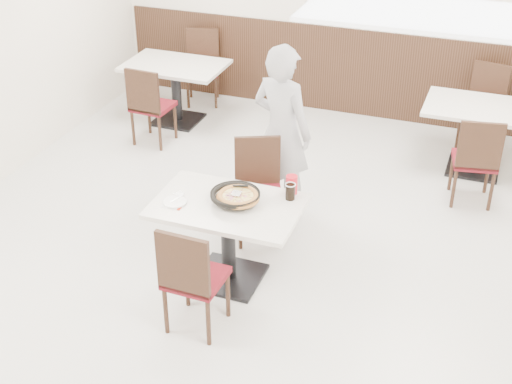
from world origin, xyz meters
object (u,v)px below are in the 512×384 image
(bg_table_left, at_px, (176,93))
(side_plate, at_px, (175,202))
(bg_chair_left_near, at_px, (153,104))
(cola_glass, at_px, (290,192))
(diner_person, at_px, (282,132))
(chair_far, at_px, (259,193))
(pizza_pan, at_px, (235,197))
(red_cup, at_px, (292,185))
(bg_chair_left_far, at_px, (202,69))
(main_table, at_px, (228,242))
(bg_chair_right_far, at_px, (482,108))
(bg_table_right, at_px, (478,139))
(chair_near, at_px, (196,275))
(pizza, at_px, (238,197))
(bg_chair_right_near, at_px, (475,158))

(bg_table_left, bearing_deg, side_plate, -64.15)
(bg_table_left, xyz_separation_m, bg_chair_left_near, (0.00, -0.63, 0.10))
(cola_glass, xyz_separation_m, diner_person, (-0.40, 0.98, 0.04))
(side_plate, relative_size, cola_glass, 1.51)
(chair_far, distance_m, cola_glass, 0.71)
(pizza_pan, relative_size, red_cup, 2.03)
(bg_chair_left_far, bearing_deg, diner_person, 109.66)
(main_table, relative_size, bg_chair_left_near, 1.26)
(red_cup, xyz_separation_m, bg_chair_left_far, (-2.21, 3.12, -0.35))
(diner_person, bearing_deg, main_table, 103.85)
(bg_chair_left_far, xyz_separation_m, bg_chair_right_far, (3.53, -0.06, 0.00))
(main_table, relative_size, pizza_pan, 3.70)
(bg_chair_left_near, distance_m, bg_table_right, 3.66)
(main_table, relative_size, chair_far, 1.26)
(chair_near, xyz_separation_m, side_plate, (-0.40, 0.50, 0.28))
(chair_far, relative_size, bg_chair_left_near, 1.00)
(main_table, height_order, cola_glass, cola_glass)
(main_table, height_order, red_cup, red_cup)
(chair_far, distance_m, pizza, 0.75)
(pizza_pan, distance_m, bg_chair_right_far, 3.77)
(side_plate, bearing_deg, bg_table_right, 52.95)
(pizza_pan, height_order, bg_chair_left_near, bg_chair_left_near)
(bg_table_right, bearing_deg, chair_near, -117.71)
(cola_glass, relative_size, bg_table_right, 0.11)
(side_plate, bearing_deg, red_cup, 29.65)
(chair_far, xyz_separation_m, side_plate, (-0.43, -0.83, 0.28))
(side_plate, height_order, bg_table_right, side_plate)
(bg_chair_left_far, bearing_deg, pizza_pan, 98.44)
(chair_near, xyz_separation_m, bg_chair_left_near, (-1.82, 2.82, 0.00))
(side_plate, bearing_deg, diner_person, 71.33)
(pizza, bearing_deg, bg_table_right, 58.11)
(chair_near, xyz_separation_m, bg_table_left, (-1.83, 3.45, -0.10))
(pizza, bearing_deg, diner_person, 91.25)
(bg_chair_left_far, bearing_deg, bg_table_left, 64.81)
(chair_near, relative_size, bg_chair_right_near, 1.00)
(pizza_pan, relative_size, pizza, 0.93)
(cola_glass, xyz_separation_m, bg_chair_right_far, (1.30, 3.15, -0.34))
(main_table, bearing_deg, side_plate, -162.12)
(pizza, bearing_deg, pizza_pan, 150.37)
(side_plate, height_order, bg_chair_left_far, bg_chair_left_far)
(bg_table_left, bearing_deg, pizza_pan, -55.72)
(bg_chair_left_near, bearing_deg, cola_glass, -36.79)
(chair_far, height_order, pizza, chair_far)
(chair_near, bearing_deg, diner_person, 90.05)
(chair_far, relative_size, bg_chair_right_near, 1.00)
(bg_chair_left_near, height_order, bg_table_right, bg_chair_left_near)
(pizza, distance_m, bg_table_right, 3.25)
(pizza, relative_size, bg_chair_right_near, 0.37)
(bg_chair_right_far, bearing_deg, side_plate, 69.28)
(cola_glass, height_order, red_cup, red_cup)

